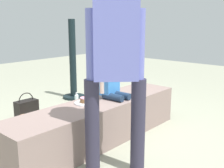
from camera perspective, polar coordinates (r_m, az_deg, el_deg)
name	(u,v)px	position (r m, az deg, el deg)	size (l,w,h in m)	color
ground_plane	(99,140)	(3.10, -2.69, -11.41)	(12.00, 12.00, 0.00)	#9C9E87
concrete_ledge	(99,122)	(3.02, -2.73, -7.67)	(2.18, 0.50, 0.43)	gray
child_seated	(111,79)	(3.06, -0.24, 1.01)	(0.28, 0.32, 0.48)	#1C2F4A
adult_standing	(115,53)	(2.20, 0.70, 6.32)	(0.39, 0.39, 1.70)	#2F2B3F
cake_plate	(85,101)	(2.91, -5.54, -3.58)	(0.22, 0.22, 0.07)	white
gift_bag	(82,112)	(3.55, -6.13, -5.71)	(0.20, 0.08, 0.33)	#59C6B2
railing_post	(73,68)	(4.64, -7.98, 3.19)	(0.36, 0.36, 1.30)	black
water_bottle_far_side	(77,99)	(4.38, -7.25, -3.01)	(0.06, 0.06, 0.18)	silver
cake_box_white	(106,108)	(3.94, -1.29, -4.98)	(0.29, 0.31, 0.14)	white
handbag_black_leather	(27,110)	(3.83, -17.05, -5.02)	(0.29, 0.15, 0.36)	black
handbag_brown_canvas	(24,133)	(3.15, -17.64, -9.55)	(0.33, 0.12, 0.32)	brown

